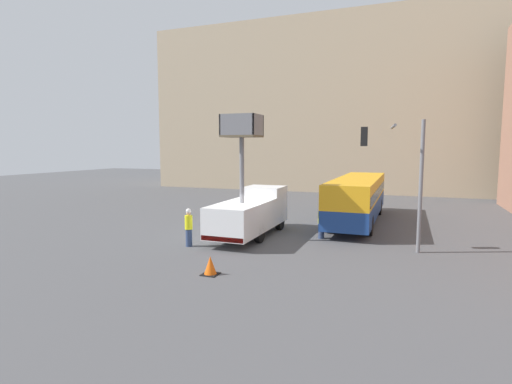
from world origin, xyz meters
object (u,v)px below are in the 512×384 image
object	(u,v)px
utility_truck	(251,210)
road_worker_near_truck	(189,227)
road_worker_directing	(321,222)
traffic_cone_near_truck	(210,266)
city_bus	(358,196)
traffic_light_pole	(401,165)

from	to	relation	value
utility_truck	road_worker_near_truck	xyz separation A→B (m)	(-2.01, -3.30, -0.48)
road_worker_directing	traffic_cone_near_truck	world-z (taller)	road_worker_directing
utility_truck	traffic_cone_near_truck	world-z (taller)	utility_truck
utility_truck	city_bus	xyz separation A→B (m)	(5.04, 6.30, 0.32)
traffic_light_pole	traffic_cone_near_truck	xyz separation A→B (m)	(-6.67, -6.32, -3.77)
utility_truck	traffic_light_pole	world-z (taller)	utility_truck
road_worker_directing	traffic_light_pole	bearing A→B (deg)	-172.46
traffic_light_pole	road_worker_near_truck	bearing A→B (deg)	-164.42
city_bus	traffic_cone_near_truck	world-z (taller)	city_bus
utility_truck	city_bus	world-z (taller)	utility_truck
road_worker_near_truck	traffic_light_pole	bearing A→B (deg)	27.48
utility_truck	traffic_light_pole	xyz separation A→B (m)	(7.72, -0.59, 2.66)
utility_truck	road_worker_near_truck	world-z (taller)	utility_truck
utility_truck	traffic_light_pole	distance (m)	8.19
road_worker_directing	traffic_cone_near_truck	bearing A→B (deg)	97.51
road_worker_near_truck	road_worker_directing	world-z (taller)	road_worker_near_truck
road_worker_directing	traffic_cone_near_truck	xyz separation A→B (m)	(-2.74, -7.72, -0.56)
city_bus	road_worker_near_truck	distance (m)	11.94
utility_truck	road_worker_directing	distance (m)	3.91
traffic_light_pole	traffic_cone_near_truck	distance (m)	9.93
road_worker_directing	utility_truck	bearing A→B (deg)	39.04
utility_truck	road_worker_near_truck	distance (m)	3.89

